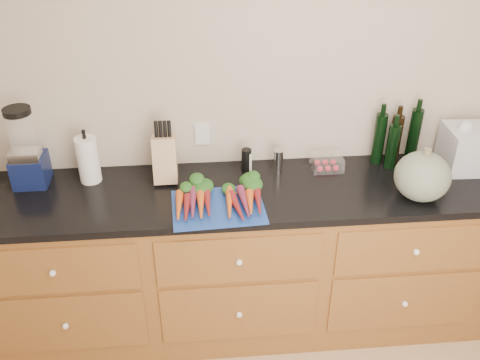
{
  "coord_description": "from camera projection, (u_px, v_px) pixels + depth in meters",
  "views": [
    {
      "loc": [
        -0.62,
        -1.03,
        2.45
      ],
      "look_at": [
        -0.43,
        1.2,
        1.06
      ],
      "focal_mm": 40.0,
      "sensor_mm": 36.0,
      "label": 1
    }
  ],
  "objects": [
    {
      "name": "grinder_pepper",
      "position": [
        246.0,
        161.0,
        2.91
      ],
      "size": [
        0.05,
        0.05,
        0.14
      ],
      "primitive_type": "cylinder",
      "color": "black",
      "rests_on": "countertop"
    },
    {
      "name": "tomato_box",
      "position": [
        327.0,
        163.0,
        2.95
      ],
      "size": [
        0.17,
        0.13,
        0.08
      ],
      "primitive_type": "cube",
      "color": "white",
      "rests_on": "countertop"
    },
    {
      "name": "bottles",
      "position": [
        396.0,
        140.0,
        2.95
      ],
      "size": [
        0.26,
        0.13,
        0.31
      ],
      "color": "black",
      "rests_on": "countertop"
    },
    {
      "name": "carrots",
      "position": [
        217.0,
        196.0,
        2.67
      ],
      "size": [
        0.46,
        0.34,
        0.07
      ],
      "color": "#DA5919",
      "rests_on": "cutting_board"
    },
    {
      "name": "cabinets",
      "position": [
        312.0,
        258.0,
        3.07
      ],
      "size": [
        3.6,
        0.64,
        0.9
      ],
      "color": "brown",
      "rests_on": "ground"
    },
    {
      "name": "canister_chrome",
      "position": [
        278.0,
        160.0,
        2.92
      ],
      "size": [
        0.05,
        0.05,
        0.12
      ],
      "primitive_type": "cylinder",
      "color": "silver",
      "rests_on": "countertop"
    },
    {
      "name": "countertop",
      "position": [
        318.0,
        189.0,
        2.83
      ],
      "size": [
        3.64,
        0.62,
        0.04
      ],
      "primitive_type": "cube",
      "color": "black",
      "rests_on": "cabinets"
    },
    {
      "name": "grinder_salt",
      "position": [
        247.0,
        162.0,
        2.91
      ],
      "size": [
        0.05,
        0.05,
        0.12
      ],
      "primitive_type": "cylinder",
      "color": "white",
      "rests_on": "countertop"
    },
    {
      "name": "squash",
      "position": [
        422.0,
        176.0,
        2.66
      ],
      "size": [
        0.28,
        0.28,
        0.25
      ],
      "primitive_type": "ellipsoid",
      "color": "#5B6756",
      "rests_on": "countertop"
    },
    {
      "name": "paper_towel",
      "position": [
        88.0,
        160.0,
        2.8
      ],
      "size": [
        0.11,
        0.11,
        0.25
      ],
      "primitive_type": "cylinder",
      "color": "white",
      "rests_on": "countertop"
    },
    {
      "name": "grocery_bag",
      "position": [
        474.0,
        148.0,
        2.92
      ],
      "size": [
        0.33,
        0.27,
        0.23
      ],
      "primitive_type": null,
      "rotation": [
        0.0,
        0.0,
        -0.04
      ],
      "color": "silver",
      "rests_on": "countertop"
    },
    {
      "name": "blender_appliance",
      "position": [
        26.0,
        152.0,
        2.74
      ],
      "size": [
        0.17,
        0.17,
        0.43
      ],
      "color": "#0E1742",
      "rests_on": "countertop"
    },
    {
      "name": "knife_block",
      "position": [
        165.0,
        159.0,
        2.81
      ],
      "size": [
        0.12,
        0.12,
        0.25
      ],
      "primitive_type": "cube",
      "color": "tan",
      "rests_on": "countertop"
    },
    {
      "name": "wall_back",
      "position": [
        311.0,
        98.0,
        2.9
      ],
      "size": [
        4.1,
        0.05,
        2.6
      ],
      "primitive_type": "cube",
      "color": "beige",
      "rests_on": "ground"
    },
    {
      "name": "cutting_board",
      "position": [
        218.0,
        207.0,
        2.64
      ],
      "size": [
        0.47,
        0.36,
        0.01
      ],
      "primitive_type": "cube",
      "rotation": [
        0.0,
        0.0,
        0.05
      ],
      "color": "#193E97",
      "rests_on": "countertop"
    }
  ]
}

